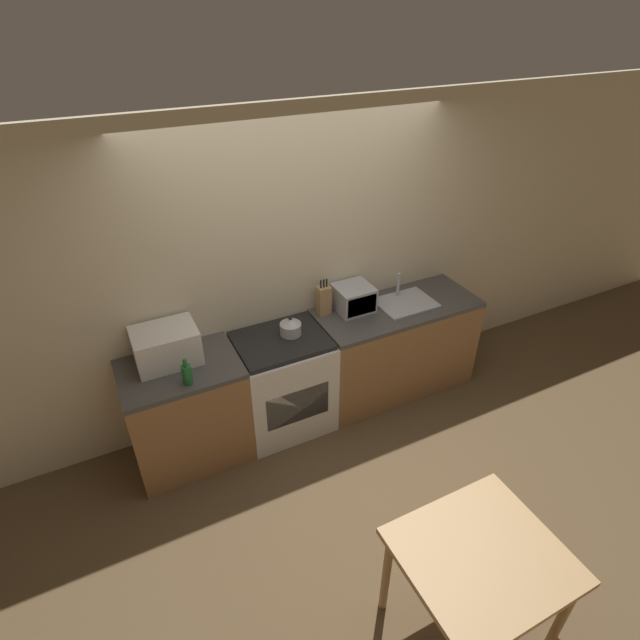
{
  "coord_description": "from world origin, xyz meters",
  "views": [
    {
      "loc": [
        -1.47,
        -2.33,
        3.2
      ],
      "look_at": [
        -0.0,
        0.61,
        1.05
      ],
      "focal_mm": 28.0,
      "sensor_mm": 36.0,
      "label": 1
    }
  ],
  "objects_px": {
    "kettle": "(291,327)",
    "bottle": "(187,374)",
    "microwave": "(166,346)",
    "toaster_oven": "(354,298)",
    "stove_range": "(283,383)",
    "dining_table": "(480,565)"
  },
  "relations": [
    {
      "from": "dining_table",
      "to": "stove_range",
      "type": "bearing_deg",
      "value": 97.51
    },
    {
      "from": "microwave",
      "to": "dining_table",
      "type": "height_order",
      "value": "microwave"
    },
    {
      "from": "stove_range",
      "to": "bottle",
      "type": "xyz_separation_m",
      "value": [
        -0.79,
        -0.21,
        0.53
      ]
    },
    {
      "from": "stove_range",
      "to": "kettle",
      "type": "relative_size",
      "value": 5.19
    },
    {
      "from": "stove_range",
      "to": "bottle",
      "type": "height_order",
      "value": "bottle"
    },
    {
      "from": "kettle",
      "to": "toaster_oven",
      "type": "relative_size",
      "value": 0.56
    },
    {
      "from": "kettle",
      "to": "microwave",
      "type": "xyz_separation_m",
      "value": [
        -0.96,
        0.08,
        0.07
      ]
    },
    {
      "from": "toaster_oven",
      "to": "stove_range",
      "type": "bearing_deg",
      "value": -169.42
    },
    {
      "from": "kettle",
      "to": "bottle",
      "type": "relative_size",
      "value": 0.83
    },
    {
      "from": "kettle",
      "to": "toaster_oven",
      "type": "xyz_separation_m",
      "value": [
        0.64,
        0.11,
        0.04
      ]
    },
    {
      "from": "bottle",
      "to": "toaster_oven",
      "type": "distance_m",
      "value": 1.57
    },
    {
      "from": "microwave",
      "to": "bottle",
      "type": "distance_m",
      "value": 0.33
    },
    {
      "from": "stove_range",
      "to": "bottle",
      "type": "bearing_deg",
      "value": -165.38
    },
    {
      "from": "kettle",
      "to": "microwave",
      "type": "bearing_deg",
      "value": 174.97
    },
    {
      "from": "stove_range",
      "to": "microwave",
      "type": "distance_m",
      "value": 1.05
    },
    {
      "from": "microwave",
      "to": "dining_table",
      "type": "xyz_separation_m",
      "value": [
        1.13,
        -2.18,
        -0.39
      ]
    },
    {
      "from": "dining_table",
      "to": "toaster_oven",
      "type": "bearing_deg",
      "value": 78.03
    },
    {
      "from": "kettle",
      "to": "microwave",
      "type": "distance_m",
      "value": 0.96
    },
    {
      "from": "stove_range",
      "to": "bottle",
      "type": "relative_size",
      "value": 4.31
    },
    {
      "from": "microwave",
      "to": "toaster_oven",
      "type": "distance_m",
      "value": 1.6
    },
    {
      "from": "kettle",
      "to": "microwave",
      "type": "height_order",
      "value": "microwave"
    },
    {
      "from": "stove_range",
      "to": "dining_table",
      "type": "relative_size",
      "value": 1.07
    }
  ]
}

